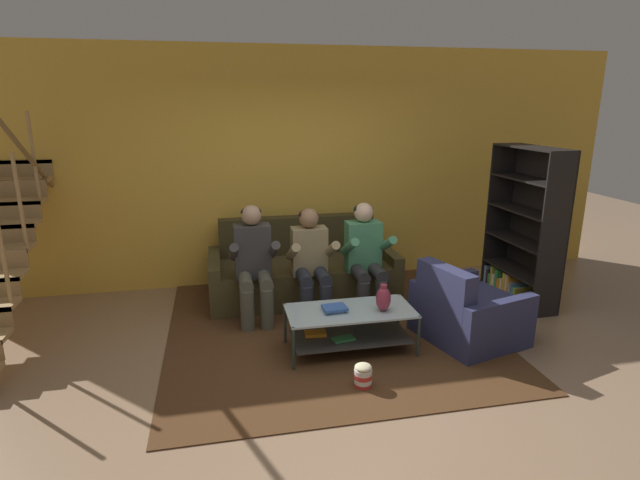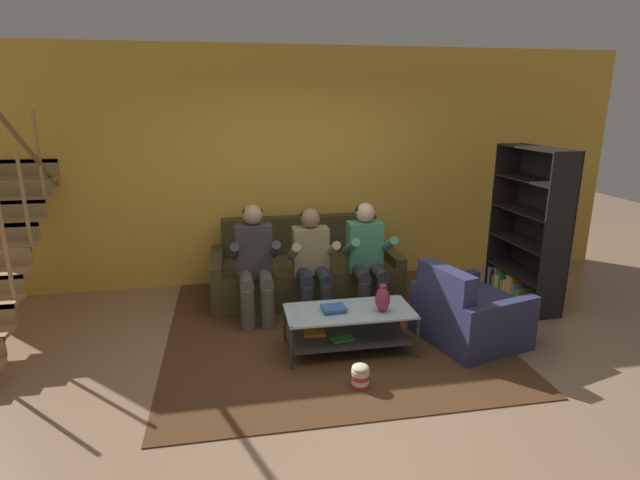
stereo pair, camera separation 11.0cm
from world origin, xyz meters
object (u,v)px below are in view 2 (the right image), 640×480
object	(u,v)px
armchair	(468,315)
vase	(383,299)
couch	(304,272)
person_seated_right	(367,254)
person_seated_left	(255,259)
bookshelf	(527,243)
book_stack	(333,309)
person_seated_middle	(312,259)
popcorn_tub	(360,376)
coffee_table	(348,324)

from	to	relation	value
armchair	vase	bearing A→B (deg)	-175.48
couch	person_seated_right	distance (m)	0.91
person_seated_left	bookshelf	distance (m)	3.09
book_stack	bookshelf	xyz separation A→B (m)	(2.44, 0.84, 0.27)
person_seated_middle	popcorn_tub	size ratio (longest dim) A/B	5.72
person_seated_left	book_stack	xyz separation A→B (m)	(0.65, -0.89, -0.23)
coffee_table	armchair	size ratio (longest dim) A/B	1.09
person_seated_middle	bookshelf	bearing A→B (deg)	-1.14
book_stack	bookshelf	distance (m)	2.59
bookshelf	popcorn_tub	distance (m)	2.82
person_seated_middle	coffee_table	bearing A→B (deg)	-78.15
person_seated_middle	armchair	distance (m)	1.68
person_seated_left	book_stack	size ratio (longest dim) A/B	5.39
couch	person_seated_middle	world-z (taller)	person_seated_middle
couch	person_seated_left	bearing A→B (deg)	-136.62
armchair	popcorn_tub	distance (m)	1.39
person_seated_left	person_seated_middle	size ratio (longest dim) A/B	1.05
person_seated_middle	person_seated_right	xyz separation A→B (m)	(0.61, 0.00, 0.02)
couch	coffee_table	distance (m)	1.48
person_seated_right	armchair	size ratio (longest dim) A/B	1.11
person_seated_left	popcorn_tub	distance (m)	1.78
coffee_table	bookshelf	xyz separation A→B (m)	(2.30, 0.84, 0.43)
book_stack	vase	bearing A→B (deg)	-9.93
coffee_table	popcorn_tub	bearing A→B (deg)	-94.11
book_stack	popcorn_tub	distance (m)	0.72
person_seated_right	vase	size ratio (longest dim) A/B	4.70
vase	bookshelf	xyz separation A→B (m)	(2.00, 0.91, 0.17)
person_seated_middle	vase	size ratio (longest dim) A/B	4.56
person_seated_left	armchair	world-z (taller)	person_seated_left
person_seated_left	popcorn_tub	bearing A→B (deg)	-63.76
person_seated_left	popcorn_tub	xyz separation A→B (m)	(0.75, -1.52, -0.56)
couch	book_stack	xyz separation A→B (m)	(0.04, -1.47, 0.15)
popcorn_tub	person_seated_right	bearing A→B (deg)	72.88
coffee_table	popcorn_tub	size ratio (longest dim) A/B	5.78
person_seated_left	couch	bearing A→B (deg)	43.38
armchair	person_seated_middle	bearing A→B (deg)	146.90
vase	armchair	xyz separation A→B (m)	(0.89, 0.07, -0.26)
popcorn_tub	armchair	bearing A→B (deg)	26.67
person_seated_middle	book_stack	distance (m)	0.91
bookshelf	armchair	world-z (taller)	bookshelf
person_seated_right	popcorn_tub	bearing A→B (deg)	-107.12
couch	bookshelf	bearing A→B (deg)	-14.23
person_seated_left	book_stack	distance (m)	1.13
coffee_table	bookshelf	bearing A→B (deg)	20.00
vase	book_stack	distance (m)	0.46
person_seated_right	bookshelf	xyz separation A→B (m)	(1.87, -0.05, 0.05)
couch	person_seated_middle	size ratio (longest dim) A/B	1.87
couch	coffee_table	bearing A→B (deg)	-82.77
armchair	couch	bearing A→B (deg)	132.95
vase	armchair	distance (m)	0.93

